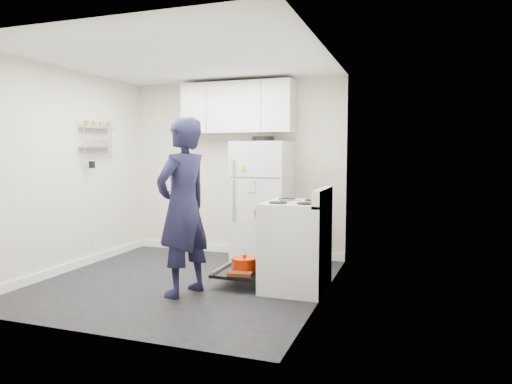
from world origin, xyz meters
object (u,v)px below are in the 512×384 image
at_px(refrigerator, 263,201).
at_px(person, 183,207).
at_px(electric_range, 295,246).
at_px(open_oven_door, 244,268).

distance_m(refrigerator, person, 1.70).
bearing_deg(electric_range, refrigerator, 123.36).
xyz_separation_m(electric_range, refrigerator, (-0.72, 1.10, 0.35)).
bearing_deg(person, open_oven_door, 155.66).
height_order(electric_range, person, person).
bearing_deg(electric_range, open_oven_door, -177.61).
height_order(electric_range, refrigerator, refrigerator).
distance_m(open_oven_door, person, 1.02).
height_order(refrigerator, person, person).
height_order(open_oven_door, person, person).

